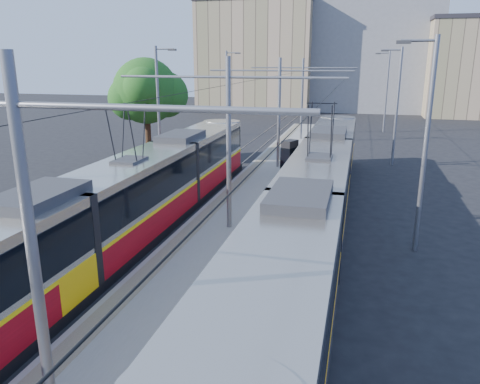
# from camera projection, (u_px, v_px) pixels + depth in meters

# --- Properties ---
(ground) EXTENTS (160.00, 160.00, 0.00)m
(ground) POSITION_uv_depth(u_px,v_px,m) (149.00, 336.00, 12.56)
(ground) COLOR black
(ground) RESTS_ON ground
(platform) EXTENTS (4.00, 50.00, 0.30)m
(platform) POSITION_uv_depth(u_px,v_px,m) (269.00, 180.00, 28.37)
(platform) COLOR gray
(platform) RESTS_ON ground
(tactile_strip_left) EXTENTS (0.70, 50.00, 0.01)m
(tactile_strip_left) POSITION_uv_depth(u_px,v_px,m) (246.00, 176.00, 28.67)
(tactile_strip_left) COLOR gray
(tactile_strip_left) RESTS_ON platform
(tactile_strip_right) EXTENTS (0.70, 50.00, 0.01)m
(tactile_strip_right) POSITION_uv_depth(u_px,v_px,m) (293.00, 179.00, 27.98)
(tactile_strip_right) COLOR gray
(tactile_strip_right) RESTS_ON platform
(rails) EXTENTS (8.71, 70.00, 0.03)m
(rails) POSITION_uv_depth(u_px,v_px,m) (269.00, 182.00, 28.40)
(rails) COLOR gray
(rails) RESTS_ON ground
(tram_left) EXTENTS (2.43, 27.69, 5.50)m
(tram_left) POSITION_uv_depth(u_px,v_px,m) (132.00, 200.00, 18.85)
(tram_left) COLOR black
(tram_left) RESTS_ON ground
(tram_right) EXTENTS (2.43, 30.99, 5.50)m
(tram_right) POSITION_uv_depth(u_px,v_px,m) (318.00, 192.00, 19.41)
(tram_right) COLOR black
(tram_right) RESTS_ON ground
(catenary) EXTENTS (9.20, 70.00, 7.00)m
(catenary) POSITION_uv_depth(u_px,v_px,m) (260.00, 112.00, 24.52)
(catenary) COLOR slate
(catenary) RESTS_ON platform
(street_lamps) EXTENTS (15.18, 38.22, 8.00)m
(street_lamps) POSITION_uv_depth(u_px,v_px,m) (282.00, 106.00, 31.00)
(street_lamps) COLOR slate
(street_lamps) RESTS_ON ground
(shelter) EXTENTS (1.00, 1.21, 2.31)m
(shelter) POSITION_uv_depth(u_px,v_px,m) (289.00, 159.00, 27.68)
(shelter) COLOR black
(shelter) RESTS_ON platform
(tree) EXTENTS (5.06, 4.67, 7.34)m
(tree) POSITION_uv_depth(u_px,v_px,m) (151.00, 92.00, 32.92)
(tree) COLOR #382314
(tree) RESTS_ON ground
(building_left) EXTENTS (16.32, 12.24, 15.37)m
(building_left) POSITION_uv_depth(u_px,v_px,m) (259.00, 56.00, 68.78)
(building_left) COLOR tan
(building_left) RESTS_ON ground
(building_centre) EXTENTS (18.36, 14.28, 16.69)m
(building_centre) POSITION_uv_depth(u_px,v_px,m) (371.00, 51.00, 68.51)
(building_centre) COLOR gray
(building_centre) RESTS_ON ground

